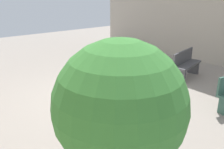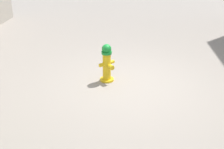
% 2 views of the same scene
% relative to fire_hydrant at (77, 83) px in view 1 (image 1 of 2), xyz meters
% --- Properties ---
extents(ground_plane, '(23.40, 23.40, 0.00)m').
position_rel_fire_hydrant_xyz_m(ground_plane, '(-0.67, 0.18, -0.47)').
color(ground_plane, gray).
extents(fire_hydrant, '(0.38, 0.38, 0.93)m').
position_rel_fire_hydrant_xyz_m(fire_hydrant, '(0.00, 0.00, 0.00)').
color(fire_hydrant, gold).
rests_on(fire_hydrant, ground_plane).
extents(bench_near, '(1.54, 0.71, 0.95)m').
position_rel_fire_hydrant_xyz_m(bench_near, '(-3.92, 0.89, 0.02)').
color(bench_near, '#4C4C51').
rests_on(bench_near, ground_plane).
extents(planter_tree, '(1.33, 1.33, 2.49)m').
position_rel_fire_hydrant_xyz_m(planter_tree, '(1.74, 3.77, 1.17)').
color(planter_tree, gray).
rests_on(planter_tree, ground_plane).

